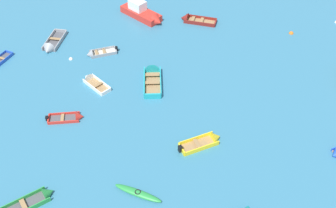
{
  "coord_description": "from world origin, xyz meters",
  "views": [
    {
      "loc": [
        -2.24,
        -1.24,
        22.63
      ],
      "look_at": [
        0.0,
        22.73,
        0.15
      ],
      "focal_mm": 42.1,
      "sensor_mm": 36.0,
      "label": 1
    }
  ],
  "objects_px": {
    "mooring_buoy_midfield": "(291,34)",
    "mooring_buoy_between_boats_right": "(71,59)",
    "kayak_green_back_row_center": "(138,193)",
    "rowboat_grey_far_back": "(96,54)",
    "rowboat_white_midfield_right": "(91,81)",
    "rowboat_red_foreground_center": "(73,117)",
    "rowboat_grey_far_left": "(51,46)",
    "rowboat_turquoise_outer_right": "(152,75)",
    "rowboat_green_back_row_left": "(39,198)",
    "rowboat_yellow_midfield_left": "(208,141)",
    "mooring_buoy_trailing": "(336,23)",
    "motor_launch_red_near_right": "(143,13)",
    "rowboat_maroon_near_left": "(191,19)"
  },
  "relations": [
    {
      "from": "mooring_buoy_between_boats_right",
      "to": "rowboat_grey_far_back",
      "type": "bearing_deg",
      "value": 11.68
    },
    {
      "from": "rowboat_white_midfield_right",
      "to": "rowboat_maroon_near_left",
      "type": "relative_size",
      "value": 0.75
    },
    {
      "from": "mooring_buoy_trailing",
      "to": "rowboat_yellow_midfield_left",
      "type": "bearing_deg",
      "value": -136.85
    },
    {
      "from": "mooring_buoy_trailing",
      "to": "kayak_green_back_row_center",
      "type": "bearing_deg",
      "value": -138.13
    },
    {
      "from": "mooring_buoy_between_boats_right",
      "to": "rowboat_red_foreground_center",
      "type": "bearing_deg",
      "value": -83.56
    },
    {
      "from": "rowboat_turquoise_outer_right",
      "to": "rowboat_maroon_near_left",
      "type": "xyz_separation_m",
      "value": [
        4.77,
        9.21,
        -0.06
      ]
    },
    {
      "from": "mooring_buoy_midfield",
      "to": "mooring_buoy_between_boats_right",
      "type": "bearing_deg",
      "value": -173.91
    },
    {
      "from": "kayak_green_back_row_center",
      "to": "mooring_buoy_between_boats_right",
      "type": "distance_m",
      "value": 16.93
    },
    {
      "from": "rowboat_grey_far_left",
      "to": "rowboat_red_foreground_center",
      "type": "height_order",
      "value": "rowboat_grey_far_left"
    },
    {
      "from": "rowboat_grey_far_left",
      "to": "rowboat_yellow_midfield_left",
      "type": "xyz_separation_m",
      "value": [
        13.43,
        -13.76,
        0.0
      ]
    },
    {
      "from": "rowboat_yellow_midfield_left",
      "to": "rowboat_red_foreground_center",
      "type": "relative_size",
      "value": 1.18
    },
    {
      "from": "rowboat_turquoise_outer_right",
      "to": "mooring_buoy_between_boats_right",
      "type": "height_order",
      "value": "rowboat_turquoise_outer_right"
    },
    {
      "from": "kayak_green_back_row_center",
      "to": "rowboat_grey_far_back",
      "type": "xyz_separation_m",
      "value": [
        -3.48,
        16.37,
        -0.01
      ]
    },
    {
      "from": "rowboat_white_midfield_right",
      "to": "rowboat_red_foreground_center",
      "type": "height_order",
      "value": "rowboat_white_midfield_right"
    },
    {
      "from": "rowboat_green_back_row_left",
      "to": "mooring_buoy_between_boats_right",
      "type": "bearing_deg",
      "value": 87.27
    },
    {
      "from": "rowboat_red_foreground_center",
      "to": "mooring_buoy_midfield",
      "type": "distance_m",
      "value": 24.02
    },
    {
      "from": "rowboat_grey_far_left",
      "to": "rowboat_green_back_row_left",
      "type": "bearing_deg",
      "value": -85.57
    },
    {
      "from": "rowboat_yellow_midfield_left",
      "to": "mooring_buoy_between_boats_right",
      "type": "bearing_deg",
      "value": 134.05
    },
    {
      "from": "rowboat_grey_far_left",
      "to": "rowboat_turquoise_outer_right",
      "type": "bearing_deg",
      "value": -29.13
    },
    {
      "from": "motor_launch_red_near_right",
      "to": "mooring_buoy_trailing",
      "type": "xyz_separation_m",
      "value": [
        20.78,
        -2.92,
        -0.56
      ]
    },
    {
      "from": "rowboat_maroon_near_left",
      "to": "rowboat_red_foreground_center",
      "type": "bearing_deg",
      "value": -129.39
    },
    {
      "from": "kayak_green_back_row_center",
      "to": "rowboat_turquoise_outer_right",
      "type": "height_order",
      "value": "rowboat_turquoise_outer_right"
    },
    {
      "from": "rowboat_white_midfield_right",
      "to": "mooring_buoy_between_boats_right",
      "type": "height_order",
      "value": "rowboat_white_midfield_right"
    },
    {
      "from": "motor_launch_red_near_right",
      "to": "rowboat_yellow_midfield_left",
      "type": "height_order",
      "value": "motor_launch_red_near_right"
    },
    {
      "from": "mooring_buoy_trailing",
      "to": "motor_launch_red_near_right",
      "type": "bearing_deg",
      "value": 171.99
    },
    {
      "from": "rowboat_white_midfield_right",
      "to": "mooring_buoy_trailing",
      "type": "relative_size",
      "value": 7.61
    },
    {
      "from": "mooring_buoy_trailing",
      "to": "rowboat_red_foreground_center",
      "type": "bearing_deg",
      "value": -155.84
    },
    {
      "from": "mooring_buoy_between_boats_right",
      "to": "rowboat_yellow_midfield_left",
      "type": "bearing_deg",
      "value": -45.95
    },
    {
      "from": "mooring_buoy_midfield",
      "to": "rowboat_green_back_row_left",
      "type": "bearing_deg",
      "value": -142.16
    },
    {
      "from": "kayak_green_back_row_center",
      "to": "rowboat_yellow_midfield_left",
      "type": "height_order",
      "value": "rowboat_yellow_midfield_left"
    },
    {
      "from": "rowboat_green_back_row_left",
      "to": "mooring_buoy_trailing",
      "type": "bearing_deg",
      "value": 34.35
    },
    {
      "from": "rowboat_turquoise_outer_right",
      "to": "mooring_buoy_midfield",
      "type": "bearing_deg",
      "value": 21.17
    },
    {
      "from": "rowboat_turquoise_outer_right",
      "to": "mooring_buoy_between_boats_right",
      "type": "relative_size",
      "value": 11.56
    },
    {
      "from": "rowboat_turquoise_outer_right",
      "to": "rowboat_maroon_near_left",
      "type": "height_order",
      "value": "rowboat_turquoise_outer_right"
    },
    {
      "from": "rowboat_turquoise_outer_right",
      "to": "mooring_buoy_between_boats_right",
      "type": "distance_m",
      "value": 8.34
    },
    {
      "from": "rowboat_turquoise_outer_right",
      "to": "rowboat_grey_far_back",
      "type": "xyz_separation_m",
      "value": [
        -5.26,
        3.85,
        -0.09
      ]
    },
    {
      "from": "rowboat_maroon_near_left",
      "to": "mooring_buoy_between_boats_right",
      "type": "xyz_separation_m",
      "value": [
        -12.41,
        -5.85,
        -0.18
      ]
    },
    {
      "from": "mooring_buoy_trailing",
      "to": "rowboat_grey_far_left",
      "type": "bearing_deg",
      "value": -176.26
    },
    {
      "from": "rowboat_maroon_near_left",
      "to": "rowboat_green_back_row_left",
      "type": "distance_m",
      "value": 25.21
    },
    {
      "from": "rowboat_white_midfield_right",
      "to": "rowboat_red_foreground_center",
      "type": "xyz_separation_m",
      "value": [
        -1.24,
        -4.49,
        -0.03
      ]
    },
    {
      "from": "mooring_buoy_trailing",
      "to": "rowboat_white_midfield_right",
      "type": "bearing_deg",
      "value": -163.47
    },
    {
      "from": "motor_launch_red_near_right",
      "to": "rowboat_yellow_midfield_left",
      "type": "xyz_separation_m",
      "value": [
        3.98,
        -18.66,
        -0.38
      ]
    },
    {
      "from": "mooring_buoy_midfield",
      "to": "rowboat_grey_far_back",
      "type": "bearing_deg",
      "value": -174.58
    },
    {
      "from": "rowboat_red_foreground_center",
      "to": "mooring_buoy_between_boats_right",
      "type": "bearing_deg",
      "value": 96.44
    },
    {
      "from": "rowboat_grey_far_back",
      "to": "rowboat_maroon_near_left",
      "type": "bearing_deg",
      "value": 28.11
    },
    {
      "from": "kayak_green_back_row_center",
      "to": "rowboat_maroon_near_left",
      "type": "height_order",
      "value": "rowboat_maroon_near_left"
    },
    {
      "from": "rowboat_grey_far_left",
      "to": "mooring_buoy_between_boats_right",
      "type": "xyz_separation_m",
      "value": [
        2.12,
        -2.08,
        -0.18
      ]
    },
    {
      "from": "mooring_buoy_midfield",
      "to": "motor_launch_red_near_right",
      "type": "bearing_deg",
      "value": 163.22
    },
    {
      "from": "mooring_buoy_trailing",
      "to": "mooring_buoy_midfield",
      "type": "bearing_deg",
      "value": -163.52
    },
    {
      "from": "rowboat_yellow_midfield_left",
      "to": "kayak_green_back_row_center",
      "type": "bearing_deg",
      "value": -142.42
    }
  ]
}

